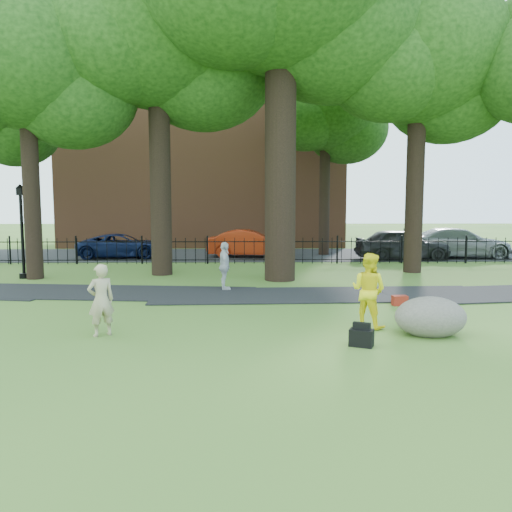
{
  "coord_description": "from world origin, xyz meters",
  "views": [
    {
      "loc": [
        -1.23,
        -10.87,
        2.73
      ],
      "look_at": [
        -0.97,
        2.0,
        1.39
      ],
      "focal_mm": 35.0,
      "sensor_mm": 36.0,
      "label": 1
    }
  ],
  "objects_px": {
    "lamppost": "(22,232)",
    "red_sedan": "(250,244)",
    "man": "(369,290)",
    "woman": "(101,300)",
    "boulder": "(431,314)"
  },
  "relations": [
    {
      "from": "lamppost",
      "to": "red_sedan",
      "type": "distance_m",
      "value": 11.13
    },
    {
      "from": "man",
      "to": "red_sedan",
      "type": "bearing_deg",
      "value": -40.15
    },
    {
      "from": "man",
      "to": "lamppost",
      "type": "relative_size",
      "value": 0.48
    },
    {
      "from": "woman",
      "to": "red_sedan",
      "type": "height_order",
      "value": "woman"
    },
    {
      "from": "woman",
      "to": "lamppost",
      "type": "xyz_separation_m",
      "value": [
        -5.21,
        8.22,
        0.95
      ]
    },
    {
      "from": "man",
      "to": "red_sedan",
      "type": "height_order",
      "value": "man"
    },
    {
      "from": "man",
      "to": "red_sedan",
      "type": "relative_size",
      "value": 0.39
    },
    {
      "from": "boulder",
      "to": "lamppost",
      "type": "bearing_deg",
      "value": 145.62
    },
    {
      "from": "red_sedan",
      "to": "woman",
      "type": "bearing_deg",
      "value": 172.9
    },
    {
      "from": "man",
      "to": "boulder",
      "type": "height_order",
      "value": "man"
    },
    {
      "from": "man",
      "to": "red_sedan",
      "type": "xyz_separation_m",
      "value": [
        -2.53,
        14.8,
        -0.12
      ]
    },
    {
      "from": "woman",
      "to": "boulder",
      "type": "distance_m",
      "value": 6.88
    },
    {
      "from": "red_sedan",
      "to": "lamppost",
      "type": "bearing_deg",
      "value": 135.22
    },
    {
      "from": "boulder",
      "to": "lamppost",
      "type": "distance_m",
      "value": 14.71
    },
    {
      "from": "boulder",
      "to": "red_sedan",
      "type": "xyz_separation_m",
      "value": [
        -3.67,
        15.49,
        0.28
      ]
    }
  ]
}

